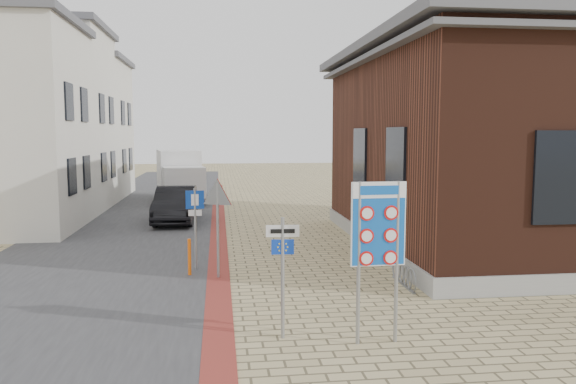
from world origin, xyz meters
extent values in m
plane|color=tan|center=(0.00, 0.00, 0.00)|extent=(120.00, 120.00, 0.00)
cube|color=#38383A|center=(-5.50, 15.00, 0.01)|extent=(7.00, 60.00, 0.02)
cube|color=maroon|center=(-2.00, 10.00, 0.01)|extent=(0.60, 40.00, 0.02)
cube|color=gray|center=(9.00, 7.00, 0.25)|extent=(12.15, 12.15, 0.50)
cube|color=#401E14|center=(9.00, 7.00, 3.50)|extent=(12.00, 12.00, 6.00)
cube|color=#545459|center=(9.00, 7.00, 6.65)|extent=(13.00, 13.00, 0.30)
cube|color=#545459|center=(9.00, 7.00, 6.25)|extent=(12.70, 12.70, 0.15)
cube|color=black|center=(2.98, 4.00, 2.80)|extent=(0.12, 1.60, 2.40)
cube|color=black|center=(2.98, 8.00, 2.80)|extent=(0.12, 1.60, 2.40)
cube|color=black|center=(6.00, 0.98, 2.80)|extent=(1.40, 0.12, 2.20)
cube|color=black|center=(-7.48, 10.80, 2.20)|extent=(0.10, 1.10, 1.40)
cube|color=black|center=(-7.48, 13.20, 2.20)|extent=(0.10, 1.10, 1.40)
cube|color=black|center=(-7.48, 10.80, 5.00)|extent=(0.10, 1.10, 1.40)
cube|color=black|center=(-7.48, 13.20, 5.00)|extent=(0.10, 1.10, 1.40)
cube|color=silver|center=(-11.00, 18.00, 4.40)|extent=(7.00, 6.00, 8.80)
cube|color=#545459|center=(-11.00, 18.00, 8.95)|extent=(7.40, 6.40, 0.30)
cube|color=black|center=(-7.48, 16.80, 2.20)|extent=(0.10, 1.10, 1.40)
cube|color=black|center=(-7.48, 19.20, 2.20)|extent=(0.10, 1.10, 1.40)
cube|color=black|center=(-7.48, 16.80, 5.00)|extent=(0.10, 1.10, 1.40)
cube|color=black|center=(-7.48, 19.20, 5.00)|extent=(0.10, 1.10, 1.40)
cube|color=silver|center=(-11.00, 24.00, 4.00)|extent=(7.00, 6.00, 8.00)
cube|color=#545459|center=(-11.00, 24.00, 8.15)|extent=(7.40, 6.40, 0.30)
cube|color=black|center=(-7.48, 22.80, 2.20)|extent=(0.10, 1.10, 1.40)
cube|color=black|center=(-7.48, 25.20, 2.20)|extent=(0.10, 1.10, 1.40)
cube|color=black|center=(-7.48, 22.80, 5.00)|extent=(0.10, 1.10, 1.40)
cube|color=black|center=(-7.48, 25.20, 5.00)|extent=(0.10, 1.10, 1.40)
torus|color=slate|center=(2.65, 1.60, 0.28)|extent=(0.04, 0.60, 0.60)
torus|color=slate|center=(2.65, 1.90, 0.28)|extent=(0.04, 0.60, 0.60)
torus|color=slate|center=(2.65, 2.20, 0.28)|extent=(0.04, 0.60, 0.60)
torus|color=slate|center=(2.65, 2.50, 0.28)|extent=(0.04, 0.60, 0.60)
torus|color=slate|center=(2.65, 2.80, 0.28)|extent=(0.04, 0.60, 0.60)
cube|color=slate|center=(2.65, 2.20, 0.02)|extent=(0.08, 1.60, 0.04)
imported|color=black|center=(-3.82, 13.23, 0.77)|extent=(1.73, 4.69, 1.53)
cube|color=slate|center=(-4.10, 20.54, 0.45)|extent=(2.99, 5.69, 0.25)
cube|color=silver|center=(-3.78, 18.66, 1.25)|extent=(2.36, 2.04, 1.60)
cube|color=black|center=(-3.65, 17.92, 1.55)|extent=(1.89, 0.40, 0.80)
cube|color=silver|center=(-4.25, 21.43, 1.75)|extent=(2.78, 3.93, 2.21)
cylinder|color=black|center=(-4.86, 18.78, 0.40)|extent=(0.38, 0.83, 0.80)
cylinder|color=black|center=(-2.79, 19.13, 0.40)|extent=(0.38, 0.83, 0.80)
cylinder|color=black|center=(-5.40, 21.94, 0.40)|extent=(0.38, 0.83, 0.80)
cylinder|color=black|center=(-3.33, 22.30, 0.40)|extent=(0.38, 0.83, 0.80)
cylinder|color=gray|center=(0.53, -1.52, 1.49)|extent=(0.07, 0.07, 2.98)
cylinder|color=gray|center=(1.24, -1.48, 1.49)|extent=(0.07, 0.07, 2.98)
cube|color=white|center=(0.89, -1.50, 2.21)|extent=(1.02, 0.09, 1.53)
cube|color=blue|center=(0.89, -1.50, 2.21)|extent=(0.98, 0.09, 1.49)
cube|color=white|center=(0.89, -1.50, 2.82)|extent=(0.98, 0.10, 0.29)
cylinder|color=gray|center=(-0.80, -1.05, 1.14)|extent=(0.07, 0.07, 2.29)
cube|color=silver|center=(-0.80, -1.05, 2.04)|extent=(0.62, 0.08, 0.22)
cube|color=#0F38B7|center=(-0.80, -1.05, 1.74)|extent=(0.42, 0.07, 0.28)
cylinder|color=gray|center=(-2.63, 4.50, 1.16)|extent=(0.07, 0.07, 2.31)
cube|color=#0D3BA6|center=(-2.63, 4.50, 1.99)|extent=(0.51, 0.06, 0.51)
cube|color=white|center=(-2.63, 4.50, 1.62)|extent=(0.37, 0.06, 0.17)
cylinder|color=gray|center=(-2.00, 3.50, 1.26)|extent=(0.07, 0.07, 2.53)
cylinder|color=#FF620D|center=(-2.77, 3.86, 0.50)|extent=(0.11, 0.11, 1.01)
camera|label=1|loc=(-1.96, -11.20, 3.84)|focal=35.00mm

